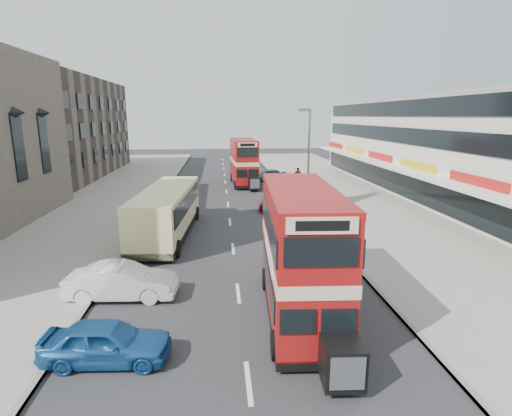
# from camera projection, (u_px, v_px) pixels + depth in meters

# --- Properties ---
(ground) EXTENTS (160.00, 160.00, 0.00)m
(ground) POSITION_uv_depth(u_px,v_px,m) (241.00, 316.00, 15.46)
(ground) COLOR #28282B
(ground) RESTS_ON ground
(road_surface) EXTENTS (12.00, 90.00, 0.01)m
(road_surface) POSITION_uv_depth(u_px,v_px,m) (228.00, 204.00, 34.85)
(road_surface) COLOR #28282B
(road_surface) RESTS_ON ground
(pavement_right) EXTENTS (12.00, 90.00, 0.15)m
(pavement_right) POSITION_uv_depth(u_px,v_px,m) (361.00, 201.00, 35.93)
(pavement_right) COLOR gray
(pavement_right) RESTS_ON ground
(pavement_left) EXTENTS (12.00, 90.00, 0.15)m
(pavement_left) POSITION_uv_depth(u_px,v_px,m) (86.00, 206.00, 33.75)
(pavement_left) COLOR gray
(pavement_left) RESTS_ON ground
(kerb_left) EXTENTS (0.20, 90.00, 0.16)m
(kerb_left) POSITION_uv_depth(u_px,v_px,m) (157.00, 205.00, 34.28)
(kerb_left) COLOR gray
(kerb_left) RESTS_ON ground
(kerb_right) EXTENTS (0.20, 90.00, 0.16)m
(kerb_right) POSITION_uv_depth(u_px,v_px,m) (297.00, 202.00, 35.39)
(kerb_right) COLOR gray
(kerb_right) RESTS_ON ground
(brick_terrace) EXTENTS (14.00, 28.00, 12.00)m
(brick_terrace) POSITION_uv_depth(u_px,v_px,m) (44.00, 129.00, 48.96)
(brick_terrace) COLOR #66594C
(brick_terrace) RESTS_ON ground
(commercial_row) EXTENTS (9.90, 46.20, 9.30)m
(commercial_row) POSITION_uv_depth(u_px,v_px,m) (439.00, 147.00, 37.55)
(commercial_row) COLOR beige
(commercial_row) RESTS_ON ground
(street_lamp) EXTENTS (1.00, 0.20, 8.12)m
(street_lamp) POSITION_uv_depth(u_px,v_px,m) (308.00, 151.00, 32.43)
(street_lamp) COLOR slate
(street_lamp) RESTS_ON ground
(bus_main) EXTENTS (2.86, 8.89, 4.83)m
(bus_main) POSITION_uv_depth(u_px,v_px,m) (301.00, 253.00, 14.91)
(bus_main) COLOR black
(bus_main) RESTS_ON ground
(bus_second) EXTENTS (2.78, 8.87, 4.86)m
(bus_second) POSITION_uv_depth(u_px,v_px,m) (244.00, 162.00, 44.19)
(bus_second) COLOR black
(bus_second) RESTS_ON ground
(coach) EXTENTS (3.51, 10.87, 2.83)m
(coach) POSITION_uv_depth(u_px,v_px,m) (167.00, 210.00, 25.41)
(coach) COLOR black
(coach) RESTS_ON ground
(car_left_near) EXTENTS (4.08, 1.88, 1.35)m
(car_left_near) POSITION_uv_depth(u_px,v_px,m) (107.00, 342.00, 12.44)
(car_left_near) COLOR #1A5090
(car_left_near) RESTS_ON ground
(car_left_front) EXTENTS (4.63, 1.86, 1.49)m
(car_left_front) POSITION_uv_depth(u_px,v_px,m) (122.00, 282.00, 16.79)
(car_left_front) COLOR white
(car_left_front) RESTS_ON ground
(car_right_a) EXTENTS (4.31, 1.78, 1.25)m
(car_right_a) POSITION_uv_depth(u_px,v_px,m) (285.00, 204.00, 32.10)
(car_right_a) COLOR maroon
(car_right_a) RESTS_ON ground
(car_right_b) EXTENTS (5.08, 2.72, 1.36)m
(car_right_b) POSITION_uv_depth(u_px,v_px,m) (288.00, 194.00, 35.73)
(car_right_b) COLOR orange
(car_right_b) RESTS_ON ground
(car_right_c) EXTENTS (4.28, 1.89, 1.43)m
(car_right_c) POSITION_uv_depth(u_px,v_px,m) (269.00, 175.00, 47.21)
(car_right_c) COLOR teal
(car_right_c) RESTS_ON ground
(pedestrian_near) EXTENTS (0.69, 0.66, 1.55)m
(pedestrian_near) POSITION_uv_depth(u_px,v_px,m) (342.00, 211.00, 28.56)
(pedestrian_near) COLOR gray
(pedestrian_near) RESTS_ON pavement_right
(pedestrian_far) EXTENTS (1.14, 0.58, 1.86)m
(pedestrian_far) POSITION_uv_depth(u_px,v_px,m) (298.00, 176.00, 43.88)
(pedestrian_far) COLOR gray
(pedestrian_far) RESTS_ON pavement_right
(cyclist) EXTENTS (0.62, 1.67, 1.97)m
(cyclist) POSITION_uv_depth(u_px,v_px,m) (283.00, 197.00, 34.58)
(cyclist) COLOR gray
(cyclist) RESTS_ON ground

